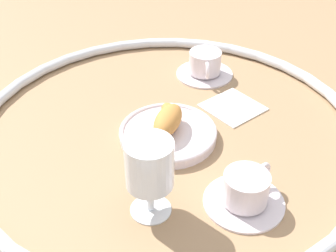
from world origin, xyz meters
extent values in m
plane|color=#997551|center=(0.00, 0.00, 0.00)|extent=(2.20, 2.20, 0.00)
torus|color=silver|center=(0.00, 0.00, 0.01)|extent=(0.78, 0.78, 0.02)
cylinder|color=silver|center=(-0.02, -0.01, 0.01)|extent=(0.19, 0.19, 0.02)
torus|color=silver|center=(-0.02, -0.01, 0.02)|extent=(0.19, 0.19, 0.01)
ellipsoid|color=#BC7A38|center=(-0.02, -0.01, 0.04)|extent=(0.11, 0.08, 0.04)
ellipsoid|color=#BC7A38|center=(0.02, 0.01, 0.04)|extent=(0.05, 0.05, 0.03)
ellipsoid|color=#BC7A38|center=(-0.06, -0.01, 0.04)|extent=(0.05, 0.04, 0.03)
cylinder|color=silver|center=(0.24, 0.07, 0.00)|extent=(0.14, 0.14, 0.01)
cylinder|color=silver|center=(0.24, 0.07, 0.03)|extent=(0.08, 0.08, 0.05)
cylinder|color=brown|center=(0.24, 0.07, 0.06)|extent=(0.07, 0.07, 0.01)
torus|color=silver|center=(0.20, 0.04, 0.04)|extent=(0.04, 0.03, 0.04)
cylinder|color=silver|center=(-0.08, -0.22, 0.00)|extent=(0.14, 0.14, 0.01)
cylinder|color=silver|center=(-0.08, -0.22, 0.03)|extent=(0.08, 0.08, 0.05)
cylinder|color=brown|center=(-0.08, -0.22, 0.06)|extent=(0.07, 0.07, 0.01)
torus|color=silver|center=(-0.03, -0.23, 0.04)|extent=(0.04, 0.01, 0.04)
cylinder|color=white|center=(-0.19, -0.11, 0.00)|extent=(0.07, 0.07, 0.01)
cylinder|color=white|center=(-0.19, -0.11, 0.03)|extent=(0.01, 0.01, 0.05)
cylinder|color=white|center=(-0.19, -0.11, 0.10)|extent=(0.08, 0.08, 0.08)
cylinder|color=gold|center=(-0.19, -0.11, 0.10)|extent=(0.07, 0.07, 0.07)
cube|color=silver|center=(0.15, -0.06, 0.00)|extent=(0.13, 0.13, 0.01)
camera|label=1|loc=(-0.58, -0.44, 0.55)|focal=48.67mm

